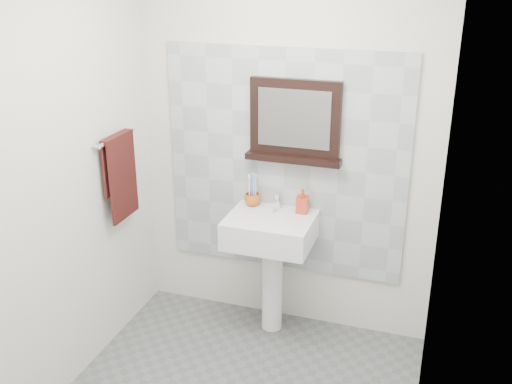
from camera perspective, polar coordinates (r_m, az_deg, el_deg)
back_wall at (r=3.89m, az=2.80°, el=4.16°), size 2.00×0.01×2.50m
front_wall at (r=2.06m, az=-14.75°, el=-13.52°), size 2.00×0.01×2.50m
left_wall at (r=3.39m, az=-19.08°, el=0.28°), size 0.01×2.20×2.50m
right_wall at (r=2.74m, az=16.78°, el=-4.54°), size 0.01×2.20×2.50m
splashback at (r=3.91m, az=2.72°, el=2.71°), size 1.60×0.02×1.50m
pedestal_sink at (r=3.91m, az=1.40°, el=-4.80°), size 0.55×0.44×0.96m
toothbrush_cup at (r=3.99m, az=-0.35°, el=-0.72°), size 0.13×0.13×0.08m
toothbrushes at (r=3.96m, az=-0.31°, el=0.39°), size 0.05×0.04×0.21m
soap_dispenser at (r=3.87m, az=4.45°, el=-0.84°), size 0.08×0.08×0.16m
framed_mirror at (r=3.79m, az=3.73°, el=6.57°), size 0.62×0.11×0.53m
towel_bar at (r=3.80m, az=-13.17°, el=5.04°), size 0.07×0.40×0.03m
hand_towel at (r=3.86m, az=-12.82°, el=2.05°), size 0.06×0.30×0.55m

